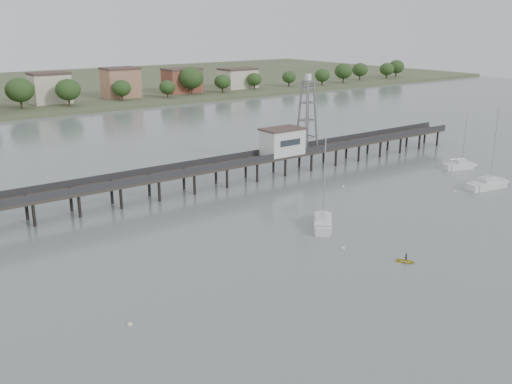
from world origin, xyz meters
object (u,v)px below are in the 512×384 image
at_px(pier, 171,174).
at_px(lattice_tower, 307,116).
at_px(sailboat_e, 465,166).
at_px(yellow_dinghy, 406,262).
at_px(sailboat_c, 323,220).
at_px(sailboat_d, 494,184).

bearing_deg(pier, lattice_tower, 0.00).
xyz_separation_m(sailboat_e, yellow_dinghy, (-48.48, -24.20, -0.65)).
relative_size(lattice_tower, yellow_dinghy, 6.84).
height_order(pier, lattice_tower, lattice_tower).
relative_size(pier, sailboat_e, 12.13).
bearing_deg(sailboat_e, sailboat_c, -153.02).
height_order(sailboat_e, sailboat_d, sailboat_d).
distance_m(pier, lattice_tower, 32.34).
distance_m(lattice_tower, sailboat_c, 35.35).
bearing_deg(yellow_dinghy, sailboat_c, 57.38).
xyz_separation_m(sailboat_c, sailboat_d, (39.50, -4.13, -0.01)).
relative_size(sailboat_d, yellow_dinghy, 7.00).
distance_m(sailboat_d, yellow_dinghy, 42.81).
relative_size(sailboat_c, sailboat_d, 0.91).
bearing_deg(sailboat_e, yellow_dinghy, -135.28).
height_order(pier, sailboat_e, sailboat_e).
height_order(pier, yellow_dinghy, pier).
height_order(pier, sailboat_d, sailboat_d).
distance_m(sailboat_c, sailboat_d, 39.72).
height_order(pier, sailboat_c, sailboat_c).
bearing_deg(sailboat_d, lattice_tower, 130.00).
distance_m(pier, sailboat_c, 29.31).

